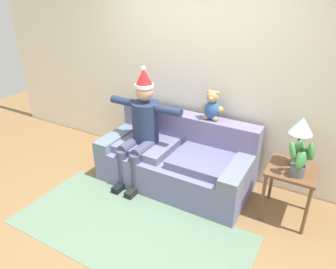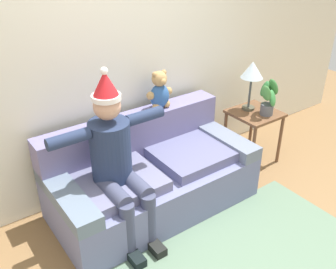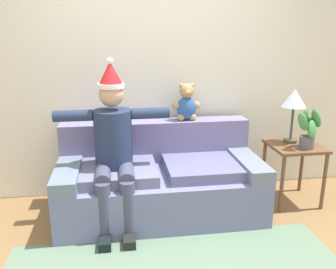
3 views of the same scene
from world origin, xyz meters
name	(u,v)px [view 1 (image 1 of 3)]	position (x,y,z in m)	size (l,w,h in m)	color
ground_plane	(133,225)	(0.00, 0.00, 0.00)	(10.00, 10.00, 0.00)	olive
back_wall	(198,71)	(0.00, 1.55, 1.35)	(7.00, 0.10, 2.70)	white
couch	(177,159)	(0.00, 1.01, 0.32)	(1.91, 0.94, 0.84)	slate
person_seated	(141,126)	(-0.43, 0.84, 0.75)	(1.02, 0.77, 1.50)	navy
teddy_bear	(212,107)	(0.32, 1.30, 1.01)	(0.29, 0.17, 0.38)	#2C5697
side_table	(291,177)	(1.38, 0.99, 0.51)	(0.50, 0.50, 0.61)	brown
table_lamp	(301,128)	(1.38, 1.09, 1.05)	(0.24, 0.24, 0.55)	#4C4A39
potted_plant	(300,158)	(1.44, 0.89, 0.81)	(0.28, 0.26, 0.40)	#565A61
area_rug	(130,229)	(0.00, -0.07, 0.00)	(2.56, 1.19, 0.01)	slate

